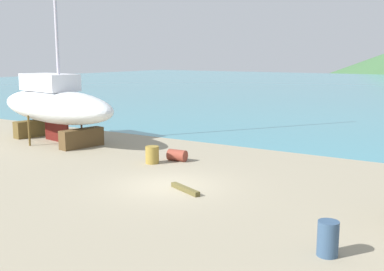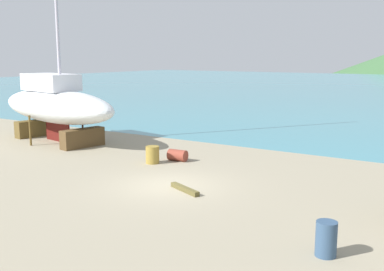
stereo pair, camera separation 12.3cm
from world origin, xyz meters
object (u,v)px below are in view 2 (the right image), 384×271
at_px(barrel_tar_black, 178,155).
at_px(sailboat_small_center, 56,104).
at_px(barrel_tipped_right, 153,155).
at_px(barrel_by_slipway, 326,239).

bearing_deg(barrel_tar_black, sailboat_small_center, 177.29).
relative_size(sailboat_small_center, barrel_tar_black, 18.54).
distance_m(sailboat_small_center, barrel_tar_black, 9.39).
xyz_separation_m(sailboat_small_center, barrel_tar_black, (9.17, -0.43, -1.98)).
bearing_deg(barrel_tipped_right, barrel_by_slipway, -30.24).
bearing_deg(barrel_by_slipway, barrel_tipped_right, 149.76).
xyz_separation_m(barrel_by_slipway, barrel_tipped_right, (-10.29, 6.00, -0.05)).
height_order(sailboat_small_center, barrel_tar_black, sailboat_small_center).
xyz_separation_m(barrel_tar_black, barrel_tipped_right, (-0.73, -1.09, 0.14)).
height_order(sailboat_small_center, barrel_by_slipway, sailboat_small_center).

